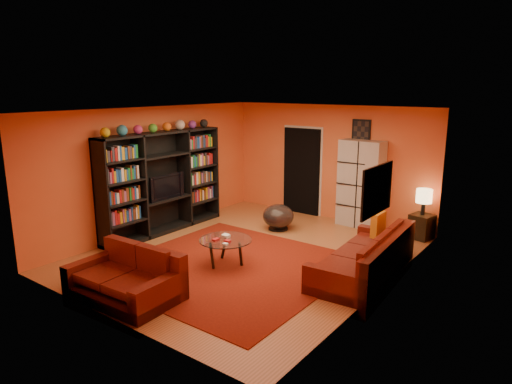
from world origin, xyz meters
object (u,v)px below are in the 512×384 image
Objects in this scene: side_table at (421,227)px; table_lamp at (424,197)px; entertainment_unit at (163,182)px; loveseat at (129,278)px; sofa at (369,259)px; storage_cabinet at (361,184)px; bowl_chair at (278,216)px; coffee_table at (225,242)px; tv at (164,186)px.

table_lamp reaches higher than side_table.
entertainment_unit is 1.80× the size of loveseat.
sofa is 4.98× the size of side_table.
storage_cabinet is 1.92m from bowl_chair.
side_table is (1.37, -0.05, -0.69)m from storage_cabinet.
side_table is (2.26, 3.41, -0.16)m from coffee_table.
loveseat is 0.88× the size of storage_cabinet.
storage_cabinet reaches higher than sofa.
entertainment_unit is 4.50× the size of bowl_chair.
entertainment_unit is 3.32× the size of coffee_table.
entertainment_unit is at bearing -148.71° from table_lamp.
entertainment_unit reaches higher than storage_cabinet.
sofa reaches higher than bowl_chair.
bowl_chair is 2.97m from table_lamp.
bowl_chair reaches higher than coffee_table.
table_lamp is (2.26, 3.41, 0.46)m from coffee_table.
tv is 0.48× the size of storage_cabinet.
sofa is 2.78m from bowl_chair.
entertainment_unit reaches higher than sofa.
bowl_chair is at bearing -131.39° from storage_cabinet.
entertainment_unit is 1.59× the size of storage_cabinet.
bowl_chair is at bearing -50.26° from tv.
entertainment_unit is 3.17m from loveseat.
sofa is at bearing -92.60° from side_table.
storage_cabinet is at bearing 41.60° from entertainment_unit.
coffee_table is at bearing -101.12° from storage_cabinet.
entertainment_unit reaches higher than side_table.
storage_cabinet is at bearing 75.60° from coffee_table.
sofa is at bearing -24.13° from bowl_chair.
table_lamp is at bearing 83.61° from sofa.
coffee_table is 4.12m from table_lamp.
coffee_table is (0.36, 1.75, 0.13)m from loveseat.
coffee_table is at bearing -123.51° from side_table.
sofa is 2.81m from storage_cabinet.
storage_cabinet is 3.77× the size of side_table.
bowl_chair is (1.88, 1.52, -0.76)m from entertainment_unit.
coffee_table is (2.27, -0.66, -0.64)m from entertainment_unit.
tv is at bearing 34.97° from loveseat.
loveseat is 5.82m from table_lamp.
side_table is 0.96× the size of table_lamp.
tv is at bearing -148.34° from table_lamp.
loveseat is 1.84× the size of coffee_table.
entertainment_unit is 2.45m from coffee_table.
tv is 4.19m from storage_cabinet.
side_table is at bearing 83.61° from sofa.
sofa is at bearing -84.89° from tv.
sofa is 3.73× the size of bowl_chair.
coffee_table is 2.21m from bowl_chair.
tv reaches higher than sofa.
sofa is 1.50× the size of loveseat.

